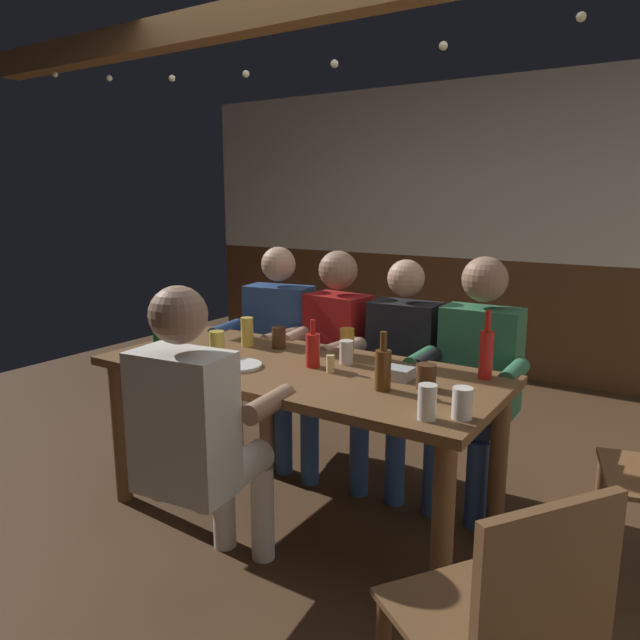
# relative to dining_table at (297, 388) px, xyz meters

# --- Properties ---
(ground_plane) EXTENTS (7.18, 7.18, 0.00)m
(ground_plane) POSITION_rel_dining_table_xyz_m (0.00, 0.15, -0.66)
(ground_plane) COLOR #4C331E
(back_wall_upper) EXTENTS (5.98, 0.12, 1.49)m
(back_wall_upper) POSITION_rel_dining_table_xyz_m (0.00, 2.96, 1.09)
(back_wall_upper) COLOR silver
(back_wall_wainscot) EXTENTS (5.98, 0.12, 1.00)m
(back_wall_wainscot) POSITION_rel_dining_table_xyz_m (0.00, 2.96, -0.16)
(back_wall_wainscot) COLOR brown
(back_wall_wainscot) RESTS_ON ground_plane
(dining_table) EXTENTS (1.87, 0.83, 0.77)m
(dining_table) POSITION_rel_dining_table_xyz_m (0.00, 0.00, 0.00)
(dining_table) COLOR brown
(dining_table) RESTS_ON ground_plane
(person_0) EXTENTS (0.58, 0.57, 1.23)m
(person_0) POSITION_rel_dining_table_xyz_m (-0.62, 0.63, 0.02)
(person_0) COLOR #2D4C84
(person_0) RESTS_ON ground_plane
(person_1) EXTENTS (0.52, 0.56, 1.23)m
(person_1) POSITION_rel_dining_table_xyz_m (-0.22, 0.63, 0.02)
(person_1) COLOR #AD1919
(person_1) RESTS_ON ground_plane
(person_2) EXTENTS (0.52, 0.52, 1.20)m
(person_2) POSITION_rel_dining_table_xyz_m (0.21, 0.64, 0.00)
(person_2) COLOR black
(person_2) RESTS_ON ground_plane
(person_3) EXTENTS (0.53, 0.50, 1.24)m
(person_3) POSITION_rel_dining_table_xyz_m (0.63, 0.65, 0.03)
(person_3) COLOR #33724C
(person_3) RESTS_ON ground_plane
(person_4) EXTENTS (0.53, 0.54, 1.23)m
(person_4) POSITION_rel_dining_table_xyz_m (-0.01, -0.63, 0.01)
(person_4) COLOR silver
(person_4) RESTS_ON ground_plane
(chair_empty_near_right) EXTENTS (0.61, 0.61, 0.88)m
(chair_empty_near_right) POSITION_rel_dining_table_xyz_m (1.21, -0.83, -0.18)
(chair_empty_near_right) COLOR brown
(chair_empty_near_right) RESTS_ON ground_plane
(table_candle) EXTENTS (0.04, 0.04, 0.08)m
(table_candle) POSITION_rel_dining_table_xyz_m (0.19, -0.01, 0.15)
(table_candle) COLOR #F9E08C
(table_candle) RESTS_ON dining_table
(condiment_caddy) EXTENTS (0.14, 0.10, 0.05)m
(condiment_caddy) POSITION_rel_dining_table_xyz_m (0.47, 0.07, 0.13)
(condiment_caddy) COLOR #B2B7BC
(condiment_caddy) RESTS_ON dining_table
(plate_0) EXTENTS (0.21, 0.21, 0.01)m
(plate_0) POSITION_rel_dining_table_xyz_m (-0.21, -0.16, 0.12)
(plate_0) COLOR white
(plate_0) RESTS_ON dining_table
(bottle_0) EXTENTS (0.06, 0.06, 0.30)m
(bottle_0) POSITION_rel_dining_table_xyz_m (0.79, 0.28, 0.22)
(bottle_0) COLOR red
(bottle_0) RESTS_ON dining_table
(bottle_1) EXTENTS (0.07, 0.07, 0.22)m
(bottle_1) POSITION_rel_dining_table_xyz_m (0.07, 0.03, 0.19)
(bottle_1) COLOR red
(bottle_1) RESTS_ON dining_table
(bottle_2) EXTENTS (0.05, 0.05, 0.25)m
(bottle_2) POSITION_rel_dining_table_xyz_m (-0.55, -0.31, 0.22)
(bottle_2) COLOR #195923
(bottle_2) RESTS_ON dining_table
(bottle_3) EXTENTS (0.06, 0.06, 0.24)m
(bottle_3) POSITION_rel_dining_table_xyz_m (0.49, -0.10, 0.20)
(bottle_3) COLOR #593314
(bottle_3) RESTS_ON dining_table
(pint_glass_0) EXTENTS (0.07, 0.07, 0.11)m
(pint_glass_0) POSITION_rel_dining_table_xyz_m (0.87, -0.23, 0.16)
(pint_glass_0) COLOR white
(pint_glass_0) RESTS_ON dining_table
(pint_glass_1) EXTENTS (0.07, 0.07, 0.12)m
(pint_glass_1) POSITION_rel_dining_table_xyz_m (-0.42, -0.07, 0.17)
(pint_glass_1) COLOR #E5C64C
(pint_glass_1) RESTS_ON dining_table
(pint_glass_2) EXTENTS (0.08, 0.08, 0.10)m
(pint_glass_2) POSITION_rel_dining_table_xyz_m (0.63, 0.01, 0.16)
(pint_glass_2) COLOR #4C2D19
(pint_glass_2) RESTS_ON dining_table
(pint_glass_3) EXTENTS (0.06, 0.06, 0.15)m
(pint_glass_3) POSITION_rel_dining_table_xyz_m (-0.43, 0.17, 0.18)
(pint_glass_3) COLOR #E5C64C
(pint_glass_3) RESTS_ON dining_table
(pint_glass_4) EXTENTS (0.07, 0.07, 0.13)m
(pint_glass_4) POSITION_rel_dining_table_xyz_m (0.77, -0.30, 0.17)
(pint_glass_4) COLOR white
(pint_glass_4) RESTS_ON dining_table
(pint_glass_5) EXTENTS (0.07, 0.07, 0.11)m
(pint_glass_5) POSITION_rel_dining_table_xyz_m (-0.26, 0.22, 0.16)
(pint_glass_5) COLOR #4C2D19
(pint_glass_5) RESTS_ON dining_table
(pint_glass_6) EXTENTS (0.06, 0.06, 0.11)m
(pint_glass_6) POSITION_rel_dining_table_xyz_m (0.18, 0.15, 0.16)
(pint_glass_6) COLOR white
(pint_glass_6) RESTS_ON dining_table
(pint_glass_7) EXTENTS (0.07, 0.07, 0.14)m
(pint_glass_7) POSITION_rel_dining_table_xyz_m (0.11, 0.26, 0.18)
(pint_glass_7) COLOR gold
(pint_glass_7) RESTS_ON dining_table
(string_lights) EXTENTS (4.22, 0.04, 0.21)m
(string_lights) POSITION_rel_dining_table_xyz_m (-0.00, 0.32, 1.54)
(string_lights) COLOR #F9EAB2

